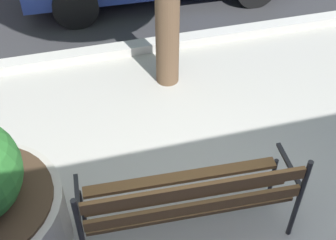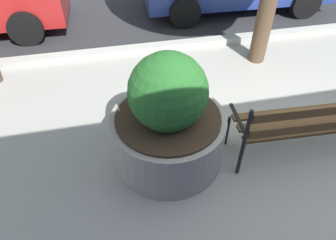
% 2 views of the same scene
% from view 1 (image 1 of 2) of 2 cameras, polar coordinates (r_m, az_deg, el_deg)
% --- Properties ---
extents(ground_plane, '(80.00, 80.00, 0.00)m').
position_cam_1_polar(ground_plane, '(4.18, 4.53, -13.84)').
color(ground_plane, '#9E9B93').
extents(curb_stone, '(60.00, 0.20, 0.12)m').
position_cam_1_polar(curb_stone, '(6.13, -3.93, 9.09)').
color(curb_stone, '#B2AFA8').
rests_on(curb_stone, ground).
extents(park_bench, '(1.83, 0.63, 0.95)m').
position_cam_1_polar(park_bench, '(3.71, 2.73, -9.65)').
color(park_bench, brown).
rests_on(park_bench, ground).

